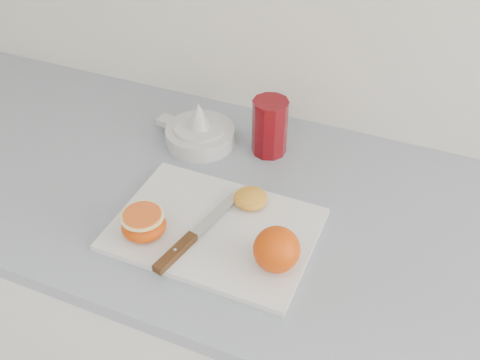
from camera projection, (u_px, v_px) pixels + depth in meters
The scene contains 8 objects.
counter at pixel (214, 322), 1.33m from camera, with size 2.41×0.64×0.89m.
cutting_board at pixel (215, 229), 0.95m from camera, with size 0.35×0.25×0.01m, color silver.
whole_orange at pixel (277, 250), 0.85m from camera, with size 0.08×0.08×0.08m.
half_orange at pixel (144, 224), 0.92m from camera, with size 0.08×0.08×0.05m.
squeezed_shell at pixel (250, 198), 0.98m from camera, with size 0.06×0.06×0.03m.
paring_knife at pixel (183, 245), 0.90m from camera, with size 0.06×0.22×0.01m.
citrus_juicer at pixel (199, 132), 1.14m from camera, with size 0.19×0.15×0.10m.
red_tumbler at pixel (270, 129), 1.10m from camera, with size 0.08×0.08×0.12m.
Camera 1 is at (0.20, 0.99, 1.57)m, focal length 40.00 mm.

